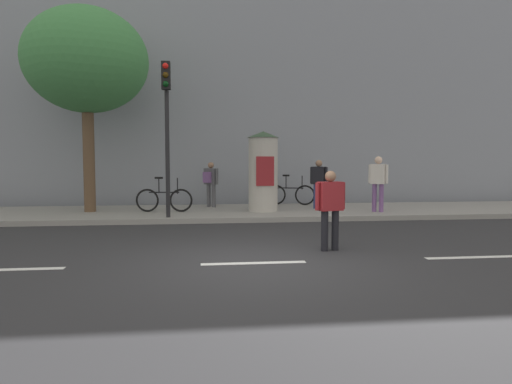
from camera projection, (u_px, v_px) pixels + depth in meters
The scene contains 13 objects.
ground_plane at pixel (254, 263), 7.78m from camera, with size 80.00×80.00×0.00m, color #2B2B2D.
sidewalk_curb at pixel (229, 212), 14.71m from camera, with size 36.00×4.00×0.15m, color gray.
lane_markings at pixel (254, 263), 7.78m from camera, with size 25.80×0.16×0.01m.
building_backdrop at pixel (222, 78), 19.31m from camera, with size 36.00×5.00×10.49m, color gray.
traffic_light at pixel (167, 114), 12.55m from camera, with size 0.24×0.45×4.28m.
poster_column at pixel (263, 171), 14.38m from camera, with size 1.01×1.01×2.51m.
street_tree at pixel (86, 61), 13.95m from camera, with size 3.74×3.74×6.24m.
pedestrian_in_light_jacket at pixel (330, 204), 8.82m from camera, with size 0.63×0.34×1.55m.
pedestrian_in_dark_shirt at pixel (378, 179), 14.15m from camera, with size 0.51×0.45×1.73m.
pedestrian_with_bag at pixel (319, 180), 15.07m from camera, with size 0.50×0.48×1.61m.
pedestrian_with_backpack at pixel (211, 180), 15.62m from camera, with size 0.53×0.53×1.54m.
bicycle_leaning at pixel (290, 194), 16.40m from camera, with size 1.71×0.57×1.09m.
bicycle_upright at pixel (164, 199), 14.18m from camera, with size 1.76×0.27×1.09m.
Camera 1 is at (-0.86, -7.63, 1.75)m, focal length 32.02 mm.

